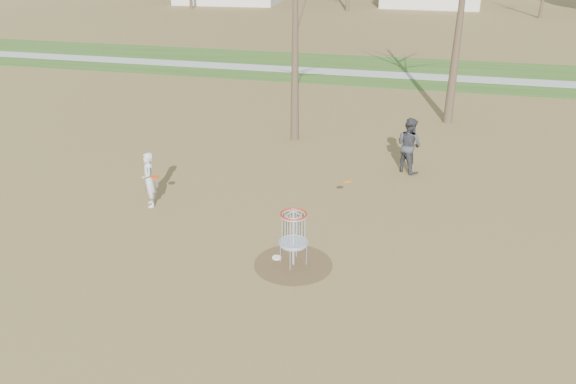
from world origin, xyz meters
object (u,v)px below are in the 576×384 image
at_px(disc_grounded, 277,258).
at_px(disc_golf_basket, 293,229).
at_px(player_throwing, 409,145).
at_px(player_standing, 149,180).

distance_m(disc_grounded, disc_golf_basket, 1.01).
bearing_deg(disc_grounded, disc_golf_basket, -20.83).
bearing_deg(player_throwing, disc_grounded, 103.56).
distance_m(player_standing, disc_golf_basket, 5.00).
bearing_deg(player_standing, disc_golf_basket, 34.40).
xyz_separation_m(player_throwing, disc_golf_basket, (-2.19, -6.32, 0.03)).
bearing_deg(disc_golf_basket, disc_grounded, 159.17).
distance_m(player_throwing, disc_golf_basket, 6.69).
height_order(player_standing, disc_golf_basket, player_standing).
bearing_deg(player_standing, disc_grounded, 34.04).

